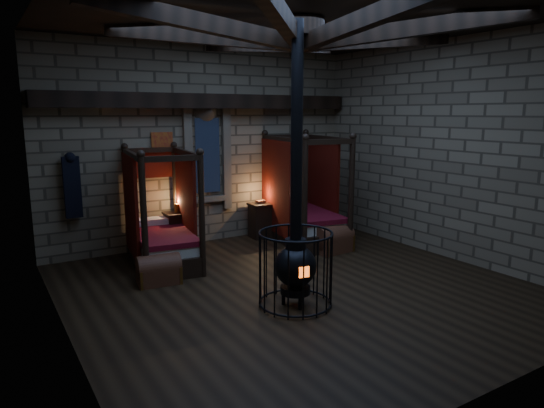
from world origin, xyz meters
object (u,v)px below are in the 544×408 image
bed_left (162,236)px  stove (296,263)px  bed_right (303,215)px  trunk_left (159,270)px  trunk_right (333,240)px

bed_left → stove: stove is taller
bed_right → trunk_left: size_ratio=3.18×
trunk_left → stove: stove is taller
stove → trunk_right: bearing=50.7°
bed_right → stove: size_ratio=0.58×
bed_right → trunk_left: 3.81m
bed_left → trunk_right: 3.41m
trunk_left → trunk_right: (3.65, -0.07, 0.03)m
bed_left → bed_right: size_ratio=0.91×
trunk_right → stove: 2.97m
bed_left → bed_right: bearing=7.1°
bed_right → trunk_left: bed_right is taller
trunk_right → bed_right: bearing=85.2°
bed_left → bed_right: (3.22, -0.03, 0.04)m
trunk_left → bed_left: bearing=74.3°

